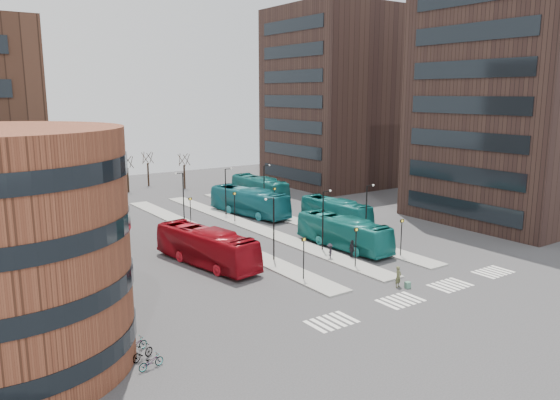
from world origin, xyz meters
TOP-DOWN VIEW (x-y plane):
  - ground at (0.00, 0.00)m, footprint 160.00×160.00m
  - island_left at (-4.00, 30.00)m, footprint 2.50×45.00m
  - island_mid at (2.00, 30.00)m, footprint 2.50×45.00m
  - island_right at (8.00, 30.00)m, footprint 2.50×45.00m
  - suitcase at (1.51, 5.56)m, footprint 0.49×0.42m
  - red_bus at (-9.20, 20.70)m, footprint 5.01×12.88m
  - teal_bus_a at (5.12, 17.68)m, footprint 3.30×11.98m
  - teal_bus_b at (5.28, 36.52)m, footprint 5.05×13.25m
  - teal_bus_c at (11.72, 26.56)m, footprint 2.78×10.91m
  - teal_bus_d at (12.17, 44.71)m, footprint 3.33×12.60m
  - traveller at (1.06, 6.21)m, footprint 0.72×0.54m
  - commuter_a at (-4.62, 18.86)m, footprint 1.07×0.93m
  - commuter_b at (3.29, 14.33)m, footprint 0.79×1.17m
  - commuter_c at (1.33, 15.32)m, footprint 1.10×1.18m
  - bicycle_near at (-21.00, 4.93)m, footprint 1.73×0.87m
  - bicycle_mid at (-21.00, 6.24)m, footprint 1.67×1.05m
  - bicycle_far at (-21.00, 7.52)m, footprint 1.79×0.96m
  - crosswalk_stripes at (1.75, 4.00)m, footprint 22.35×2.40m
  - tower_near at (31.98, 16.00)m, footprint 20.12×20.00m
  - tower_far at (31.98, 50.00)m, footprint 20.12×20.00m
  - sign_poles at (1.60, 23.00)m, footprint 12.45×22.12m
  - lamp_posts at (2.64, 28.00)m, footprint 14.04×20.24m
  - bare_trees at (2.67, 62.67)m, footprint 10.97×8.14m

SIDE VIEW (x-z plane):
  - ground at x=0.00m, z-range 0.00..0.00m
  - crosswalk_stripes at x=1.75m, z-range 0.00..0.01m
  - island_left at x=-4.00m, z-range 0.00..0.15m
  - island_mid at x=2.00m, z-range 0.00..0.15m
  - island_right at x=8.00m, z-range 0.00..0.15m
  - suitcase at x=1.51m, z-range 0.00..0.54m
  - bicycle_near at x=-21.00m, z-range 0.00..0.87m
  - bicycle_far at x=-21.00m, z-range 0.00..0.89m
  - bicycle_mid at x=-21.00m, z-range 0.00..0.97m
  - commuter_c at x=1.33m, z-range 0.00..1.59m
  - traveller at x=1.06m, z-range 0.00..1.79m
  - commuter_b at x=3.29m, z-range 0.00..1.85m
  - commuter_a at x=-4.62m, z-range 0.00..1.86m
  - teal_bus_c at x=11.72m, z-range 0.00..3.02m
  - teal_bus_a at x=5.12m, z-range 0.00..3.30m
  - teal_bus_d at x=12.17m, z-range 0.00..3.49m
  - red_bus at x=-9.20m, z-range 0.00..3.50m
  - teal_bus_b at x=5.28m, z-range 0.00..3.60m
  - sign_poles at x=1.60m, z-range 0.58..4.23m
  - bare_trees at x=2.67m, z-range -0.22..5.67m
  - lamp_posts at x=2.64m, z-range 0.52..6.64m
  - tower_near at x=31.98m, z-range 0.00..30.00m
  - tower_far at x=31.98m, z-range 0.00..30.00m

